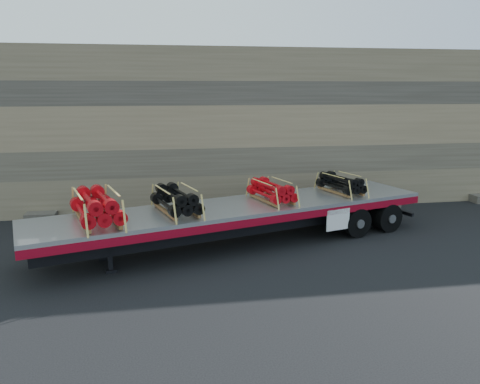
# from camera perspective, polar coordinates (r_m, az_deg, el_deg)

# --- Properties ---
(ground) EXTENTS (120.00, 120.00, 0.00)m
(ground) POSITION_cam_1_polar(r_m,az_deg,el_deg) (15.97, 2.03, -6.87)
(ground) COLOR black
(ground) RESTS_ON ground
(rock_wall) EXTENTS (44.00, 3.00, 7.00)m
(rock_wall) POSITION_cam_1_polar(r_m,az_deg,el_deg) (21.54, -1.36, 7.73)
(rock_wall) COLOR #7A6B54
(rock_wall) RESTS_ON ground
(trailer) EXTENTS (14.16, 6.62, 1.40)m
(trailer) POSITION_cam_1_polar(r_m,az_deg,el_deg) (16.19, -0.15, -3.99)
(trailer) COLOR silver
(trailer) RESTS_ON ground
(bundle_front) EXTENTS (1.91, 2.74, 0.88)m
(bundle_front) POSITION_cam_1_polar(r_m,az_deg,el_deg) (14.51, -17.05, -1.84)
(bundle_front) COLOR red
(bundle_front) RESTS_ON trailer
(bundle_midfront) EXTENTS (1.67, 2.40, 0.77)m
(bundle_midfront) POSITION_cam_1_polar(r_m,az_deg,el_deg) (15.09, -7.78, -1.07)
(bundle_midfront) COLOR black
(bundle_midfront) RESTS_ON trailer
(bundle_midrear) EXTENTS (1.51, 2.16, 0.70)m
(bundle_midrear) POSITION_cam_1_polar(r_m,az_deg,el_deg) (16.52, 3.88, 0.07)
(bundle_midrear) COLOR red
(bundle_midrear) RESTS_ON trailer
(bundle_rear) EXTENTS (1.47, 2.11, 0.68)m
(bundle_rear) POSITION_cam_1_polar(r_m,az_deg,el_deg) (18.21, 12.19, 0.96)
(bundle_rear) COLOR black
(bundle_rear) RESTS_ON trailer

